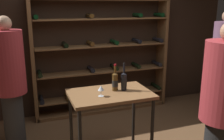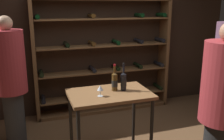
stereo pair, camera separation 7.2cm
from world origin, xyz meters
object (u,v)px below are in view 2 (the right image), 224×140
wine_glass_stemmed_center (100,88)px  wine_rack (105,57)px  tasting_table (110,101)px  wine_bottle_amber_reserve (115,81)px  wine_bottle_black_capsule (124,81)px  person_guest_khaki (222,101)px  person_guest_plum_blouse (10,77)px

wine_glass_stemmed_center → wine_rack: bearing=71.0°
tasting_table → wine_bottle_amber_reserve: wine_bottle_amber_reserve is taller
wine_glass_stemmed_center → tasting_table: bearing=30.3°
tasting_table → wine_bottle_black_capsule: 0.31m
wine_bottle_black_capsule → wine_bottle_amber_reserve: (-0.11, 0.02, 0.00)m
wine_bottle_amber_reserve → wine_glass_stemmed_center: wine_bottle_amber_reserve is taller
person_guest_khaki → wine_bottle_amber_reserve: bearing=171.6°
wine_bottle_black_capsule → wine_glass_stemmed_center: (-0.34, -0.12, -0.02)m
wine_rack → tasting_table: bearing=-105.0°
person_guest_khaki → wine_glass_stemmed_center: (-1.11, 0.76, 0.02)m
wine_rack → wine_bottle_amber_reserve: (-0.33, -1.50, 0.01)m
person_guest_khaki → wine_bottle_amber_reserve: 1.26m
person_guest_khaki → wine_bottle_amber_reserve: (-0.88, 0.90, 0.05)m
wine_bottle_black_capsule → wine_bottle_amber_reserve: wine_bottle_black_capsule is taller
wine_rack → tasting_table: (-0.42, -1.56, -0.23)m
wine_bottle_amber_reserve → wine_glass_stemmed_center: (-0.23, -0.14, -0.03)m
person_guest_plum_blouse → tasting_table: bearing=-31.6°
wine_rack → person_guest_plum_blouse: 1.77m
wine_rack → wine_bottle_amber_reserve: wine_rack is taller
tasting_table → person_guest_khaki: bearing=-41.0°
wine_rack → person_guest_plum_blouse: (-1.60, -0.75, -0.02)m
person_guest_plum_blouse → wine_glass_stemmed_center: (1.03, -0.89, 0.00)m
person_guest_plum_blouse → wine_bottle_black_capsule: 1.58m
person_guest_plum_blouse → wine_glass_stemmed_center: size_ratio=13.83×
person_guest_khaki → wine_rack: bearing=139.9°
wine_rack → person_guest_khaki: size_ratio=1.39×
wine_rack → tasting_table: wine_rack is taller
person_guest_khaki → wine_glass_stemmed_center: bearing=-177.1°
wine_glass_stemmed_center → wine_bottle_amber_reserve: bearing=31.3°
wine_bottle_black_capsule → wine_bottle_amber_reserve: bearing=169.2°
wine_glass_stemmed_center → person_guest_khaki: bearing=-34.2°
wine_bottle_black_capsule → wine_glass_stemmed_center: 0.36m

